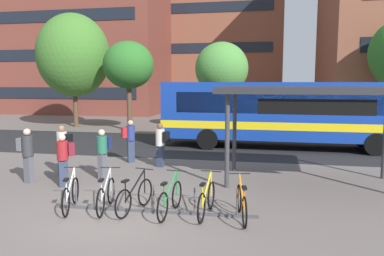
{
  "coord_description": "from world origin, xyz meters",
  "views": [
    {
      "loc": [
        3.47,
        -8.16,
        3.2
      ],
      "look_at": [
        0.94,
        4.83,
        1.57
      ],
      "focal_mm": 34.94,
      "sensor_mm": 36.0,
      "label": 1
    }
  ],
  "objects_px": {
    "parked_bicycle_silver_1": "(106,195)",
    "parked_bicycle_orange_5": "(242,204)",
    "commuter_maroon_pack_4": "(64,156)",
    "street_tree_3": "(74,55)",
    "commuter_black_pack_2": "(63,146)",
    "parked_bicycle_black_2": "(135,197)",
    "street_tree_1": "(222,69)",
    "parked_bicycle_white_0": "(71,195)",
    "street_tree_0": "(129,65)",
    "transit_shelter": "(312,93)",
    "commuter_black_pack_3": "(161,142)",
    "commuter_red_pack_1": "(130,138)",
    "commuter_grey_pack_0": "(27,152)",
    "parked_bicycle_green_3": "(170,199)",
    "commuter_navy_pack_5": "(103,150)",
    "city_bus": "(289,112)",
    "parked_bicycle_yellow_4": "(207,200)"
  },
  "relations": [
    {
      "from": "parked_bicycle_silver_1",
      "to": "parked_bicycle_orange_5",
      "type": "bearing_deg",
      "value": -99.28
    },
    {
      "from": "commuter_maroon_pack_4",
      "to": "street_tree_3",
      "type": "bearing_deg",
      "value": -97.88
    },
    {
      "from": "commuter_black_pack_2",
      "to": "parked_bicycle_black_2",
      "type": "bearing_deg",
      "value": 146.7
    },
    {
      "from": "street_tree_3",
      "to": "street_tree_1",
      "type": "bearing_deg",
      "value": -0.15
    },
    {
      "from": "street_tree_1",
      "to": "street_tree_3",
      "type": "xyz_separation_m",
      "value": [
        -10.53,
        0.03,
        1.01
      ]
    },
    {
      "from": "parked_bicycle_white_0",
      "to": "street_tree_0",
      "type": "height_order",
      "value": "street_tree_0"
    },
    {
      "from": "street_tree_1",
      "to": "commuter_maroon_pack_4",
      "type": "bearing_deg",
      "value": -102.4
    },
    {
      "from": "transit_shelter",
      "to": "commuter_black_pack_3",
      "type": "distance_m",
      "value": 5.72
    },
    {
      "from": "parked_bicycle_white_0",
      "to": "street_tree_1",
      "type": "xyz_separation_m",
      "value": [
        1.91,
        16.36,
        3.69
      ]
    },
    {
      "from": "commuter_black_pack_3",
      "to": "commuter_maroon_pack_4",
      "type": "distance_m",
      "value": 3.84
    },
    {
      "from": "commuter_red_pack_1",
      "to": "transit_shelter",
      "type": "bearing_deg",
      "value": -50.04
    },
    {
      "from": "street_tree_1",
      "to": "parked_bicycle_white_0",
      "type": "bearing_deg",
      "value": -96.66
    },
    {
      "from": "commuter_grey_pack_0",
      "to": "street_tree_3",
      "type": "relative_size",
      "value": 0.22
    },
    {
      "from": "commuter_black_pack_3",
      "to": "parked_bicycle_orange_5",
      "type": "bearing_deg",
      "value": 134.99
    },
    {
      "from": "parked_bicycle_orange_5",
      "to": "parked_bicycle_green_3",
      "type": "bearing_deg",
      "value": 79.95
    },
    {
      "from": "parked_bicycle_black_2",
      "to": "transit_shelter",
      "type": "bearing_deg",
      "value": -39.83
    },
    {
      "from": "commuter_red_pack_1",
      "to": "commuter_navy_pack_5",
      "type": "bearing_deg",
      "value": -123.52
    },
    {
      "from": "parked_bicycle_orange_5",
      "to": "commuter_maroon_pack_4",
      "type": "bearing_deg",
      "value": 61.67
    },
    {
      "from": "commuter_black_pack_2",
      "to": "street_tree_3",
      "type": "distance_m",
      "value": 15.25
    },
    {
      "from": "parked_bicycle_black_2",
      "to": "commuter_maroon_pack_4",
      "type": "bearing_deg",
      "value": 70.67
    },
    {
      "from": "parked_bicycle_orange_5",
      "to": "commuter_maroon_pack_4",
      "type": "height_order",
      "value": "commuter_maroon_pack_4"
    },
    {
      "from": "city_bus",
      "to": "street_tree_1",
      "type": "relative_size",
      "value": 2.07
    },
    {
      "from": "parked_bicycle_silver_1",
      "to": "transit_shelter",
      "type": "xyz_separation_m",
      "value": [
        5.27,
        3.61,
        2.47
      ]
    },
    {
      "from": "commuter_navy_pack_5",
      "to": "parked_bicycle_yellow_4",
      "type": "bearing_deg",
      "value": 68.0
    },
    {
      "from": "parked_bicycle_green_3",
      "to": "transit_shelter",
      "type": "relative_size",
      "value": 0.3
    },
    {
      "from": "parked_bicycle_black_2",
      "to": "parked_bicycle_orange_5",
      "type": "height_order",
      "value": "same"
    },
    {
      "from": "parked_bicycle_orange_5",
      "to": "street_tree_3",
      "type": "height_order",
      "value": "street_tree_3"
    },
    {
      "from": "parked_bicycle_silver_1",
      "to": "commuter_red_pack_1",
      "type": "height_order",
      "value": "commuter_red_pack_1"
    },
    {
      "from": "commuter_black_pack_2",
      "to": "street_tree_0",
      "type": "distance_m",
      "value": 12.37
    },
    {
      "from": "commuter_red_pack_1",
      "to": "street_tree_1",
      "type": "height_order",
      "value": "street_tree_1"
    },
    {
      "from": "commuter_red_pack_1",
      "to": "commuter_maroon_pack_4",
      "type": "distance_m",
      "value": 3.77
    },
    {
      "from": "commuter_maroon_pack_4",
      "to": "commuter_grey_pack_0",
      "type": "bearing_deg",
      "value": -42.22
    },
    {
      "from": "parked_bicycle_yellow_4",
      "to": "street_tree_1",
      "type": "xyz_separation_m",
      "value": [
        -1.51,
        16.12,
        3.69
      ]
    },
    {
      "from": "parked_bicycle_silver_1",
      "to": "street_tree_1",
      "type": "xyz_separation_m",
      "value": [
        1.02,
        16.22,
        3.69
      ]
    },
    {
      "from": "commuter_red_pack_1",
      "to": "street_tree_3",
      "type": "xyz_separation_m",
      "value": [
        -8.11,
        10.76,
        4.09
      ]
    },
    {
      "from": "parked_bicycle_white_0",
      "to": "street_tree_0",
      "type": "relative_size",
      "value": 0.29
    },
    {
      "from": "parked_bicycle_silver_1",
      "to": "parked_bicycle_black_2",
      "type": "relative_size",
      "value": 1.01
    },
    {
      "from": "parked_bicycle_green_3",
      "to": "commuter_black_pack_2",
      "type": "xyz_separation_m",
      "value": [
        -4.59,
        3.11,
        0.62
      ]
    },
    {
      "from": "commuter_grey_pack_0",
      "to": "street_tree_3",
      "type": "distance_m",
      "value": 16.01
    },
    {
      "from": "street_tree_0",
      "to": "commuter_black_pack_2",
      "type": "bearing_deg",
      "value": -80.49
    },
    {
      "from": "city_bus",
      "to": "parked_bicycle_white_0",
      "type": "bearing_deg",
      "value": -119.48
    },
    {
      "from": "parked_bicycle_yellow_4",
      "to": "parked_bicycle_green_3",
      "type": "bearing_deg",
      "value": 101.73
    },
    {
      "from": "parked_bicycle_green_3",
      "to": "street_tree_1",
      "type": "height_order",
      "value": "street_tree_1"
    },
    {
      "from": "parked_bicycle_yellow_4",
      "to": "transit_shelter",
      "type": "distance_m",
      "value": 5.09
    },
    {
      "from": "parked_bicycle_yellow_4",
      "to": "parked_bicycle_orange_5",
      "type": "height_order",
      "value": "same"
    },
    {
      "from": "parked_bicycle_black_2",
      "to": "commuter_black_pack_2",
      "type": "xyz_separation_m",
      "value": [
        -3.68,
        3.07,
        0.62
      ]
    },
    {
      "from": "parked_bicycle_black_2",
      "to": "street_tree_0",
      "type": "xyz_separation_m",
      "value": [
        -5.65,
        14.83,
        3.9
      ]
    },
    {
      "from": "parked_bicycle_white_0",
      "to": "commuter_maroon_pack_4",
      "type": "bearing_deg",
      "value": 17.37
    },
    {
      "from": "city_bus",
      "to": "street_tree_0",
      "type": "xyz_separation_m",
      "value": [
        -9.92,
        4.83,
        2.51
      ]
    },
    {
      "from": "commuter_black_pack_2",
      "to": "street_tree_1",
      "type": "distance_m",
      "value": 14.04
    }
  ]
}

